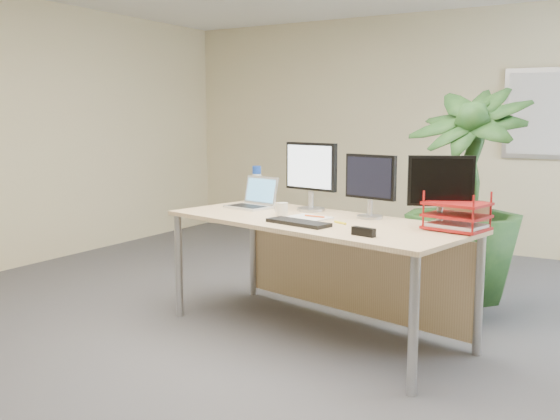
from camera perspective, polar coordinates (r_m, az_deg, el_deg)
The scene contains 16 objects.
floor at distance 3.99m, azimuth -1.29°, elevation -13.83°, with size 8.00×8.00×0.00m, color #49494E.
back_wall at distance 7.39m, azimuth 15.52°, elevation 6.92°, with size 7.00×0.04×2.70m, color beige.
desk at distance 4.41m, azimuth 4.28°, elevation -2.92°, with size 2.27×1.32×0.82m.
floor_plant at distance 4.90m, azimuth 16.42°, elevation -0.83°, with size 0.84×0.84×1.50m, color #143918.
monitor_left at distance 4.65m, azimuth 2.84°, elevation 3.50°, with size 0.46×0.21×0.51m.
monitor_right at distance 4.34m, azimuth 8.26°, elevation 2.56°, with size 0.40×0.18×0.44m.
monitor_dark at distance 4.05m, azimuth 14.49°, elevation 2.09°, with size 0.39×0.21×0.46m.
laptop at distance 4.84m, azimuth -2.43°, elevation 0.94°, with size 0.38×0.35×0.24m.
keyboard at distance 4.08m, azimuth 1.69°, elevation -1.15°, with size 0.45×0.15×0.03m, color black.
coffee_mug at distance 4.44m, azimuth 0.16°, elevation 0.08°, with size 0.12×0.08×0.09m.
spiral_notebook at distance 4.33m, azimuth 2.72°, elevation -0.69°, with size 0.27×0.20×0.01m, color white.
orange_pen at distance 4.30m, azimuth 3.18°, elevation -0.56°, with size 0.01×0.01×0.15m, color #FF5B1C.
yellow_highlighter at distance 4.12m, azimuth 5.54°, elevation -1.15°, with size 0.01×0.01×0.11m, color yellow.
water_bottle at distance 5.12m, azimuth -2.14°, elevation 2.30°, with size 0.08×0.08×0.30m.
letter_tray at distance 4.00m, azimuth 15.84°, elevation -0.72°, with size 0.41×0.34×0.17m.
stapler at distance 3.71m, azimuth 7.65°, elevation -1.99°, with size 0.15×0.04×0.05m, color black.
Camera 1 is at (1.96, -3.12, 1.51)m, focal length 40.00 mm.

